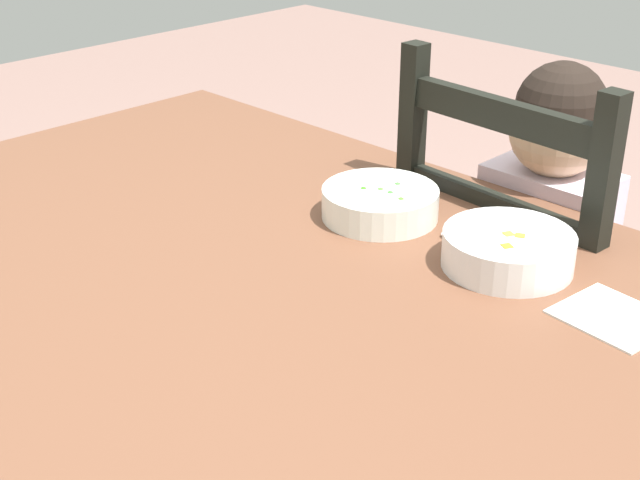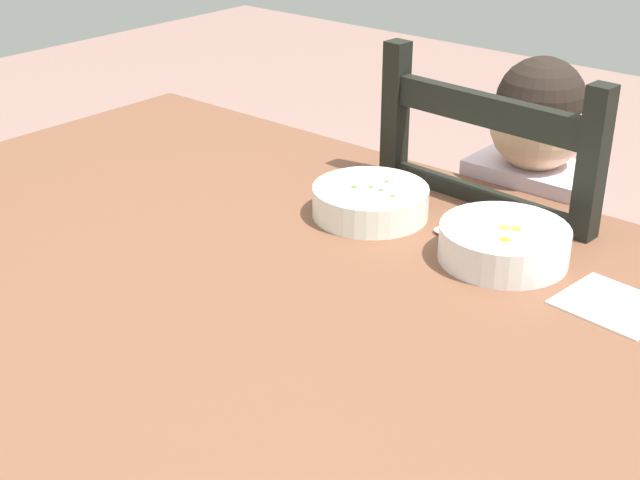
% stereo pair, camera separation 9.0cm
% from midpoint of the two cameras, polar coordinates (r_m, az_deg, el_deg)
% --- Properties ---
extents(dining_table, '(1.57, 1.08, 0.72)m').
position_cam_midpoint_polar(dining_table, '(1.30, -6.47, -5.76)').
color(dining_table, brown).
rests_on(dining_table, ground).
extents(dining_chair, '(0.45, 0.45, 0.97)m').
position_cam_midpoint_polar(dining_chair, '(1.73, 10.64, -4.60)').
color(dining_chair, black).
rests_on(dining_chair, ground).
extents(child_figure, '(0.32, 0.31, 0.94)m').
position_cam_midpoint_polar(child_figure, '(1.65, 11.16, 0.35)').
color(child_figure, silver).
rests_on(child_figure, ground).
extents(bowl_of_peas, '(0.19, 0.19, 0.05)m').
position_cam_midpoint_polar(bowl_of_peas, '(1.44, 1.47, 2.52)').
color(bowl_of_peas, white).
rests_on(bowl_of_peas, dining_table).
extents(bowl_of_carrots, '(0.19, 0.19, 0.05)m').
position_cam_midpoint_polar(bowl_of_carrots, '(1.31, 9.82, -0.19)').
color(bowl_of_carrots, white).
rests_on(bowl_of_carrots, dining_table).
extents(spoon, '(0.14, 0.06, 0.01)m').
position_cam_midpoint_polar(spoon, '(1.38, 7.16, 0.36)').
color(spoon, silver).
rests_on(spoon, dining_table).
extents(paper_napkin, '(0.15, 0.13, 0.00)m').
position_cam_midpoint_polar(paper_napkin, '(1.23, 16.35, -4.06)').
color(paper_napkin, white).
rests_on(paper_napkin, dining_table).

